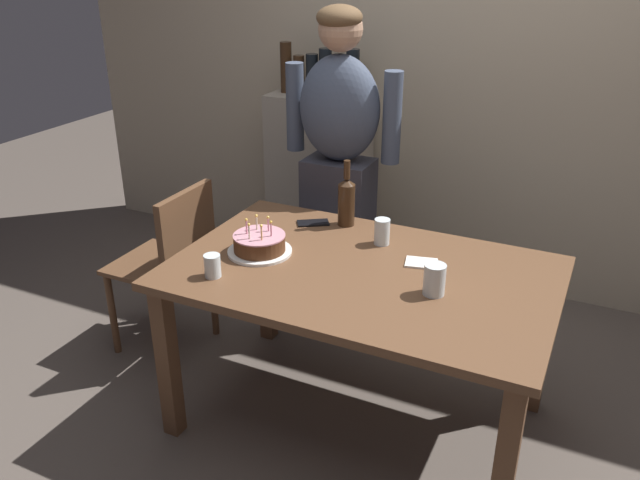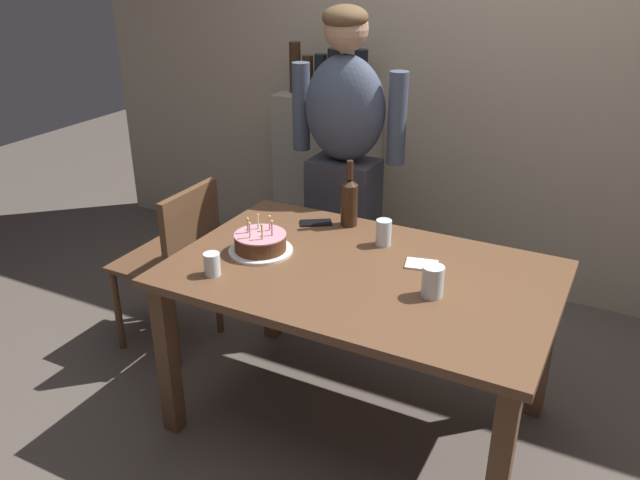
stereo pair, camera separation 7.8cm
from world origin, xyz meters
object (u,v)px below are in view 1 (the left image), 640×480
Objects in this scene: water_glass_far at (382,232)px; napkin_stack at (421,263)px; wine_bottle at (346,200)px; birthday_cake at (260,244)px; water_glass_near at (212,266)px; person_man_bearded at (339,169)px; dining_chair at (173,257)px; water_glass_side at (434,280)px; cell_phone at (313,223)px.

water_glass_far is 0.24m from napkin_stack.
water_glass_far is at bearing -29.67° from wine_bottle.
birthday_cake is 0.27m from water_glass_near.
napkin_stack is 0.08× the size of person_man_bearded.
birthday_cake is 0.67m from dining_chair.
water_glass_side is 0.14× the size of dining_chair.
water_glass_near is 0.63× the size of cell_phone.
person_man_bearded reaches higher than wine_bottle.
napkin_stack is (0.43, -0.24, -0.11)m from wine_bottle.
water_glass_near is 0.64m from cell_phone.
napkin_stack is (0.57, -0.18, 0.00)m from cell_phone.
dining_chair is at bearing -178.93° from napkin_stack.
wine_bottle is (-0.22, 0.13, 0.06)m from water_glass_far.
person_man_bearded is (-0.05, 0.41, 0.13)m from cell_phone.
dining_chair is (-0.80, -0.26, -0.34)m from wine_bottle.
napkin_stack is 0.87m from person_man_bearded.
wine_bottle reaches higher than cell_phone.
birthday_cake is at bearing -115.86° from wine_bottle.
water_glass_side is 0.71m from wine_bottle.
dining_chair is at bearing 141.70° from water_glass_near.
water_glass_side is 0.94× the size of napkin_stack.
napkin_stack is at bearing -28.61° from wine_bottle.
dining_chair is (-0.66, -0.20, -0.23)m from cell_phone.
person_man_bearded reaches higher than birthday_cake.
water_glass_far is at bearing 49.17° from water_glass_near.
wine_bottle is (-0.54, 0.45, 0.06)m from water_glass_side.
water_glass_near is at bearing -102.37° from birthday_cake.
cell_phone is at bearing 79.78° from birthday_cake.
cell_phone is 0.73m from dining_chair.
birthday_cake is 0.88× the size of wine_bottle.
dining_chair is (-1.35, 0.19, -0.28)m from water_glass_side.
person_man_bearded is at bearing 118.82° from wine_bottle.
water_glass_side is 0.39× the size of wine_bottle.
wine_bottle is at bearing 140.36° from water_glass_side.
water_glass_side reaches higher than cell_phone.
dining_chair reaches higher than cell_phone.
person_man_bearded is at bearing 86.21° from water_glass_near.
cell_phone is (-0.36, 0.07, -0.05)m from water_glass_far.
cell_phone is (-0.14, -0.06, -0.11)m from wine_bottle.
napkin_stack is at bearing -50.20° from cell_phone.
water_glass_near is 0.74m from dining_chair.
birthday_cake is at bearing 77.63° from water_glass_near.
water_glass_far reaches higher than cell_phone.
dining_chair is (-0.54, 0.43, -0.27)m from water_glass_near.
person_man_bearded is at bearing 89.12° from birthday_cake.
water_glass_near is at bearing -163.86° from water_glass_side.
birthday_cake is 2.37× the size of water_glass_far.
water_glass_near is at bearing -134.00° from cell_phone.
birthday_cake reaches higher than water_glass_near.
water_glass_near is (-0.06, -0.26, 0.01)m from birthday_cake.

